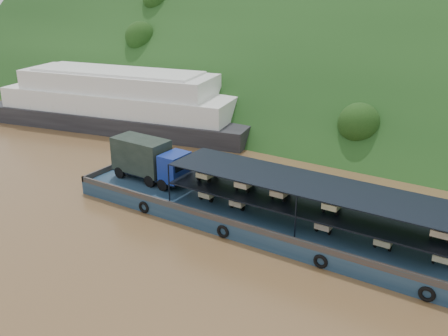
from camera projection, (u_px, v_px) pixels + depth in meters
The scene contains 4 objects.
ground at pixel (225, 219), 41.43m from camera, with size 160.00×160.00×0.00m, color brown.
hillside at pixel (363, 120), 69.72m from camera, with size 140.00×28.00×28.00m, color #143212.
cargo_barge at pixel (250, 207), 40.69m from camera, with size 35.00×7.18×5.05m.
passenger_ferry at pixel (119, 102), 65.91m from camera, with size 38.42×16.56×7.56m.
Camera 1 is at (19.93, -31.28, 18.96)m, focal length 40.00 mm.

